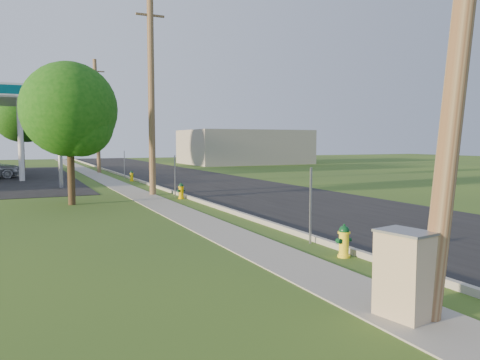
{
  "coord_description": "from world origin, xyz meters",
  "views": [
    {
      "loc": [
        -6.57,
        -5.95,
        2.68
      ],
      "look_at": [
        0.0,
        8.0,
        1.4
      ],
      "focal_mm": 35.0,
      "sensor_mm": 36.0,
      "label": 1
    }
  ],
  "objects_px": {
    "hydrant_far": "(132,176)",
    "tree_lot": "(23,117)",
    "utility_pole_mid": "(151,95)",
    "utility_cabinet": "(405,275)",
    "utility_pole_far": "(97,116)",
    "tree_verge": "(72,113)",
    "hydrant_near": "(344,241)",
    "hydrant_mid": "(181,191)",
    "price_pylon": "(58,92)"
  },
  "relations": [
    {
      "from": "hydrant_far",
      "to": "tree_lot",
      "type": "bearing_deg",
      "value": 112.28
    },
    {
      "from": "utility_pole_mid",
      "to": "utility_cabinet",
      "type": "height_order",
      "value": "utility_pole_mid"
    },
    {
      "from": "utility_pole_far",
      "to": "tree_verge",
      "type": "distance_m",
      "value": 20.61
    },
    {
      "from": "hydrant_near",
      "to": "hydrant_mid",
      "type": "distance_m",
      "value": 12.19
    },
    {
      "from": "price_pylon",
      "to": "tree_lot",
      "type": "height_order",
      "value": "tree_lot"
    },
    {
      "from": "hydrant_near",
      "to": "utility_cabinet",
      "type": "bearing_deg",
      "value": -114.15
    },
    {
      "from": "price_pylon",
      "to": "hydrant_near",
      "type": "xyz_separation_m",
      "value": [
        4.64,
        -19.85,
        -5.05
      ]
    },
    {
      "from": "price_pylon",
      "to": "hydrant_far",
      "type": "xyz_separation_m",
      "value": [
        4.68,
        3.0,
        -5.08
      ]
    },
    {
      "from": "price_pylon",
      "to": "hydrant_mid",
      "type": "xyz_separation_m",
      "value": [
        4.68,
        -7.66,
        -5.06
      ]
    },
    {
      "from": "hydrant_mid",
      "to": "tree_lot",
      "type": "bearing_deg",
      "value": 103.71
    },
    {
      "from": "price_pylon",
      "to": "hydrant_near",
      "type": "distance_m",
      "value": 21.01
    },
    {
      "from": "utility_pole_mid",
      "to": "hydrant_far",
      "type": "distance_m",
      "value": 9.7
    },
    {
      "from": "tree_lot",
      "to": "hydrant_mid",
      "type": "bearing_deg",
      "value": -76.29
    },
    {
      "from": "utility_cabinet",
      "to": "tree_lot",
      "type": "bearing_deg",
      "value": 96.58
    },
    {
      "from": "utility_pole_far",
      "to": "tree_lot",
      "type": "relative_size",
      "value": 1.25
    },
    {
      "from": "utility_pole_far",
      "to": "tree_verge",
      "type": "xyz_separation_m",
      "value": [
        -3.95,
        -20.2,
        -0.95
      ]
    },
    {
      "from": "utility_pole_mid",
      "to": "utility_cabinet",
      "type": "xyz_separation_m",
      "value": [
        -0.8,
        -17.78,
        -4.28
      ]
    },
    {
      "from": "utility_pole_far",
      "to": "hydrant_far",
      "type": "distance_m",
      "value": 10.52
    },
    {
      "from": "price_pylon",
      "to": "utility_cabinet",
      "type": "height_order",
      "value": "price_pylon"
    },
    {
      "from": "hydrant_near",
      "to": "hydrant_far",
      "type": "xyz_separation_m",
      "value": [
        0.04,
        22.86,
        -0.03
      ]
    },
    {
      "from": "utility_pole_mid",
      "to": "hydrant_near",
      "type": "distance_m",
      "value": 15.08
    },
    {
      "from": "utility_pole_mid",
      "to": "tree_lot",
      "type": "xyz_separation_m",
      "value": [
        -5.64,
        24.16,
        -0.04
      ]
    },
    {
      "from": "price_pylon",
      "to": "utility_cabinet",
      "type": "xyz_separation_m",
      "value": [
        3.1,
        -23.28,
        -4.76
      ]
    },
    {
      "from": "tree_lot",
      "to": "utility_cabinet",
      "type": "height_order",
      "value": "tree_lot"
    },
    {
      "from": "hydrant_mid",
      "to": "utility_cabinet",
      "type": "bearing_deg",
      "value": -95.78
    },
    {
      "from": "utility_pole_mid",
      "to": "hydrant_near",
      "type": "xyz_separation_m",
      "value": [
        0.74,
        -14.35,
        -4.57
      ]
    },
    {
      "from": "tree_lot",
      "to": "hydrant_near",
      "type": "distance_m",
      "value": 39.3
    },
    {
      "from": "utility_pole_far",
      "to": "hydrant_far",
      "type": "relative_size",
      "value": 13.15
    },
    {
      "from": "hydrant_far",
      "to": "utility_cabinet",
      "type": "xyz_separation_m",
      "value": [
        -1.58,
        -26.28,
        0.32
      ]
    },
    {
      "from": "hydrant_far",
      "to": "tree_verge",
      "type": "bearing_deg",
      "value": -113.82
    },
    {
      "from": "tree_lot",
      "to": "hydrant_far",
      "type": "distance_m",
      "value": 17.52
    },
    {
      "from": "utility_pole_far",
      "to": "utility_pole_mid",
      "type": "bearing_deg",
      "value": -90.0
    },
    {
      "from": "tree_verge",
      "to": "hydrant_near",
      "type": "distance_m",
      "value": 13.48
    },
    {
      "from": "hydrant_far",
      "to": "utility_cabinet",
      "type": "relative_size",
      "value": 0.54
    },
    {
      "from": "utility_pole_far",
      "to": "tree_lot",
      "type": "bearing_deg",
      "value": 132.48
    },
    {
      "from": "utility_pole_mid",
      "to": "hydrant_far",
      "type": "height_order",
      "value": "utility_pole_mid"
    },
    {
      "from": "utility_pole_far",
      "to": "tree_verge",
      "type": "bearing_deg",
      "value": -101.06
    },
    {
      "from": "tree_lot",
      "to": "hydrant_far",
      "type": "xyz_separation_m",
      "value": [
        6.42,
        -15.66,
        -4.56
      ]
    },
    {
      "from": "hydrant_near",
      "to": "hydrant_mid",
      "type": "height_order",
      "value": "hydrant_near"
    },
    {
      "from": "utility_pole_mid",
      "to": "hydrant_mid",
      "type": "distance_m",
      "value": 5.13
    },
    {
      "from": "hydrant_mid",
      "to": "hydrant_near",
      "type": "bearing_deg",
      "value": -90.21
    },
    {
      "from": "tree_verge",
      "to": "tree_lot",
      "type": "distance_m",
      "value": 26.44
    },
    {
      "from": "hydrant_near",
      "to": "utility_cabinet",
      "type": "xyz_separation_m",
      "value": [
        -1.54,
        -3.43,
        0.3
      ]
    },
    {
      "from": "utility_pole_far",
      "to": "tree_lot",
      "type": "distance_m",
      "value": 8.35
    },
    {
      "from": "price_pylon",
      "to": "utility_cabinet",
      "type": "bearing_deg",
      "value": -82.41
    },
    {
      "from": "price_pylon",
      "to": "tree_lot",
      "type": "xyz_separation_m",
      "value": [
        -1.74,
        18.66,
        -0.52
      ]
    },
    {
      "from": "utility_pole_far",
      "to": "hydrant_near",
      "type": "relative_size",
      "value": 12.21
    },
    {
      "from": "hydrant_far",
      "to": "utility_cabinet",
      "type": "height_order",
      "value": "utility_cabinet"
    },
    {
      "from": "price_pylon",
      "to": "tree_lot",
      "type": "relative_size",
      "value": 0.9
    },
    {
      "from": "utility_pole_mid",
      "to": "tree_lot",
      "type": "height_order",
      "value": "utility_pole_mid"
    }
  ]
}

